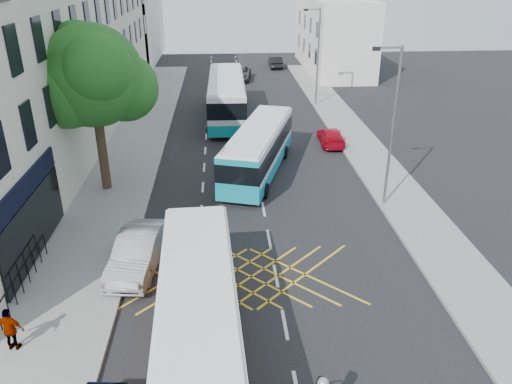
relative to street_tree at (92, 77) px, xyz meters
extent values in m
cube|color=gray|center=(0.01, 0.03, -6.22)|extent=(5.00, 70.00, 0.15)
cube|color=gray|center=(16.01, 0.03, -6.22)|extent=(3.00, 70.00, 0.15)
cube|color=beige|center=(-5.49, 9.53, 0.21)|extent=(8.00, 45.00, 13.00)
cube|color=black|center=(-1.44, -6.97, -2.89)|extent=(0.12, 7.00, 0.90)
cube|color=black|center=(-1.44, -6.97, -4.69)|extent=(0.12, 7.00, 2.60)
cube|color=silver|center=(-5.49, 40.03, -1.29)|extent=(8.00, 20.00, 10.00)
cube|color=silver|center=(19.51, 33.03, -2.29)|extent=(6.00, 18.00, 8.00)
cylinder|color=#382619|center=(0.01, 0.03, -3.94)|extent=(0.50, 0.50, 4.40)
sphere|color=#204F16|center=(0.01, 0.03, 0.06)|extent=(5.20, 5.20, 5.20)
sphere|color=#204F16|center=(1.41, 0.83, -0.74)|extent=(3.60, 3.60, 3.60)
sphere|color=#204F16|center=(-1.19, -0.57, -0.54)|extent=(3.80, 3.80, 3.80)
sphere|color=#204F16|center=(0.61, -1.27, 0.66)|extent=(3.40, 3.40, 3.40)
sphere|color=#204F16|center=(-0.79, 1.13, 1.06)|extent=(3.20, 3.20, 3.20)
cylinder|color=slate|center=(14.81, -2.97, -2.14)|extent=(0.14, 0.14, 8.00)
cylinder|color=slate|center=(14.21, -2.97, 1.76)|extent=(1.20, 0.10, 0.10)
cube|color=black|center=(13.61, -2.97, 1.71)|extent=(0.35, 0.15, 0.18)
cylinder|color=slate|center=(14.81, 17.03, -2.14)|extent=(0.14, 0.14, 8.00)
cylinder|color=slate|center=(14.21, 17.03, 1.76)|extent=(1.20, 0.10, 0.10)
cube|color=black|center=(13.61, 17.03, 1.71)|extent=(0.35, 0.15, 0.18)
cube|color=silver|center=(5.61, -13.34, -4.73)|extent=(2.78, 10.36, 2.47)
cube|color=silver|center=(5.61, -13.34, -3.44)|extent=(2.58, 10.15, 0.11)
cube|color=black|center=(5.61, -13.34, -4.38)|extent=(2.84, 10.43, 1.03)
cube|color=#E75C13|center=(5.61, -13.34, -5.59)|extent=(2.83, 10.42, 0.70)
cylinder|color=black|center=(4.32, -10.60, -5.87)|extent=(0.30, 0.85, 0.84)
cylinder|color=black|center=(6.65, -10.50, -5.87)|extent=(0.30, 0.85, 0.84)
cube|color=silver|center=(8.62, 1.97, -4.77)|extent=(5.09, 10.23, 2.41)
cube|color=silver|center=(8.62, 1.97, -3.52)|extent=(4.86, 9.98, 0.11)
cube|color=black|center=(8.62, 1.97, -4.43)|extent=(5.17, 10.30, 1.00)
cube|color=#0D90A5|center=(8.62, 1.97, -5.61)|extent=(5.16, 10.29, 0.68)
cube|color=#0C8B9D|center=(7.17, -2.78, -4.75)|extent=(2.24, 0.77, 2.27)
cube|color=#FF0C0C|center=(6.32, -2.53, -5.38)|extent=(0.26, 0.13, 0.25)
cube|color=#FF0C0C|center=(8.02, -3.05, -5.38)|extent=(0.26, 0.13, 0.25)
cylinder|color=black|center=(8.33, 4.91, -5.88)|extent=(0.48, 0.86, 0.82)
cylinder|color=black|center=(10.51, 4.25, -5.88)|extent=(0.48, 0.86, 0.82)
cylinder|color=black|center=(6.55, -0.92, -5.88)|extent=(0.48, 0.86, 0.82)
cylinder|color=black|center=(8.73, -1.58, -5.88)|extent=(0.48, 0.86, 0.82)
cube|color=silver|center=(6.91, 13.55, -4.48)|extent=(2.84, 11.93, 2.87)
cube|color=silver|center=(6.91, 13.55, -2.99)|extent=(2.62, 11.69, 0.13)
cube|color=black|center=(6.91, 13.55, -4.07)|extent=(2.90, 11.99, 1.19)
cube|color=#0B8B93|center=(6.91, 13.55, -5.48)|extent=(2.89, 11.98, 0.81)
cube|color=silver|center=(6.85, 7.63, -4.45)|extent=(2.75, 0.13, 2.70)
cube|color=#FF0C0C|center=(5.75, 7.63, -5.21)|extent=(0.25, 0.06, 0.25)
cube|color=#FF0C0C|center=(7.95, 7.60, -5.21)|extent=(0.25, 0.06, 0.25)
cylinder|color=black|center=(5.60, 16.81, -5.81)|extent=(0.31, 0.98, 0.97)
cylinder|color=black|center=(8.30, 16.78, -5.81)|extent=(0.31, 0.98, 0.97)
cylinder|color=black|center=(5.52, 9.56, -5.81)|extent=(0.31, 0.98, 0.97)
cylinder|color=black|center=(8.22, 9.53, -5.81)|extent=(0.31, 0.98, 0.97)
sphere|color=#99999E|center=(8.89, -16.49, -4.45)|extent=(0.32, 0.32, 0.32)
imported|color=#989B9F|center=(2.91, -7.97, -5.52)|extent=(2.21, 4.83, 1.54)
imported|color=#BC0819|center=(14.01, 6.79, -5.73)|extent=(1.75, 3.93, 1.12)
imported|color=#3D4044|center=(8.48, 27.90, -5.61)|extent=(2.92, 5.20, 1.37)
imported|color=black|center=(13.06, 34.54, -5.62)|extent=(1.45, 4.10, 1.35)
imported|color=gray|center=(-0.43, -12.70, -5.36)|extent=(0.96, 0.51, 1.56)
camera|label=1|loc=(6.53, -25.81, 5.32)|focal=35.00mm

